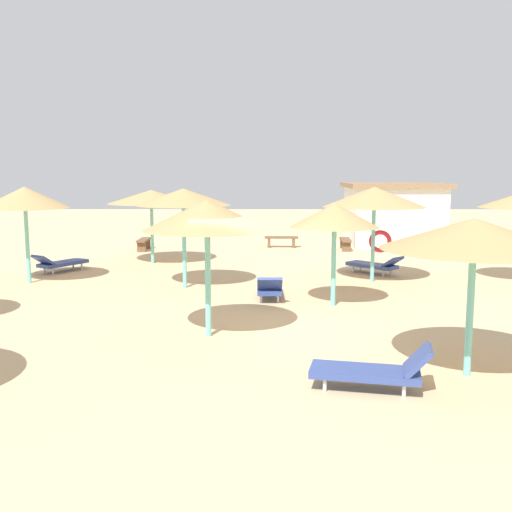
% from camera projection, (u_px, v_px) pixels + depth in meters
% --- Properties ---
extents(ground_plane, '(80.00, 80.00, 0.00)m').
position_uv_depth(ground_plane, '(255.00, 331.00, 12.65)').
color(ground_plane, '#D1B284').
extents(parasol_0, '(3.12, 3.12, 2.93)m').
position_uv_depth(parasol_0, '(374.00, 198.00, 17.96)').
color(parasol_0, '#6BC6BC').
rests_on(parasol_0, ground).
extents(parasol_1, '(2.24, 2.24, 2.61)m').
position_uv_depth(parasol_1, '(335.00, 216.00, 14.72)').
color(parasol_1, '#6BC6BC').
rests_on(parasol_1, ground).
extents(parasol_2, '(3.03, 3.03, 2.66)m').
position_uv_depth(parasol_2, '(474.00, 234.00, 9.60)').
color(parasol_2, '#6BC6BC').
rests_on(parasol_2, ground).
extents(parasol_3, '(2.60, 2.60, 2.94)m').
position_uv_depth(parasol_3, '(25.00, 198.00, 17.75)').
color(parasol_3, '#6BC6BC').
rests_on(parasol_3, ground).
extents(parasol_5, '(2.60, 2.60, 2.84)m').
position_uv_depth(parasol_5, '(207.00, 215.00, 11.95)').
color(parasol_5, '#6BC6BC').
rests_on(parasol_5, ground).
extents(parasol_6, '(3.18, 3.18, 2.71)m').
position_uv_depth(parasol_6, '(151.00, 197.00, 21.58)').
color(parasol_6, '#6BC6BC').
rests_on(parasol_6, ground).
extents(parasol_8, '(2.75, 2.75, 2.91)m').
position_uv_depth(parasol_8, '(183.00, 197.00, 17.00)').
color(parasol_8, '#6BC6BC').
rests_on(parasol_8, ground).
extents(lounger_0, '(1.79, 1.80, 0.67)m').
position_uv_depth(lounger_0, '(375.00, 265.00, 19.59)').
color(lounger_0, '#33478C').
rests_on(lounger_0, ground).
extents(lounger_1, '(0.65, 1.88, 0.74)m').
position_uv_depth(lounger_1, '(269.00, 287.00, 15.84)').
color(lounger_1, '#33478C').
rests_on(lounger_1, ground).
extents(lounger_2, '(1.96, 1.01, 0.78)m').
position_uv_depth(lounger_2, '(374.00, 371.00, 9.23)').
color(lounger_2, '#33478C').
rests_on(lounger_2, ground).
extents(lounger_3, '(1.56, 1.95, 0.68)m').
position_uv_depth(lounger_3, '(60.00, 263.00, 20.01)').
color(lounger_3, '#33478C').
rests_on(lounger_3, ground).
extents(bench_0, '(0.42, 1.51, 0.49)m').
position_uv_depth(bench_0, '(144.00, 242.00, 25.46)').
color(bench_0, brown).
rests_on(bench_0, ground).
extents(bench_1, '(0.47, 1.52, 0.49)m').
position_uv_depth(bench_1, '(345.00, 242.00, 25.54)').
color(bench_1, brown).
rests_on(bench_1, ground).
extents(bench_2, '(1.51, 0.43, 0.49)m').
position_uv_depth(bench_2, '(281.00, 240.00, 26.38)').
color(bench_2, brown).
rests_on(bench_2, ground).
extents(beach_cabana, '(4.48, 4.15, 2.84)m').
position_uv_depth(beach_cabana, '(393.00, 213.00, 27.56)').
color(beach_cabana, white).
rests_on(beach_cabana, ground).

